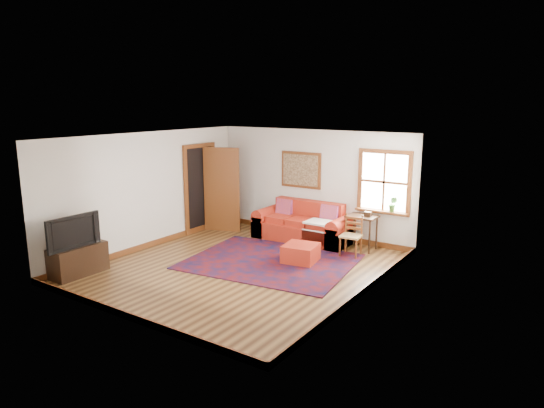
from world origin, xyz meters
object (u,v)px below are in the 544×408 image
Objects in this scene: red_ottoman at (301,253)px; ladder_back_chair at (352,234)px; red_leather_sofa at (304,227)px; side_table at (362,221)px; media_cabinet at (78,260)px.

ladder_back_chair reaches higher than red_ottoman.
red_leather_sofa reaches higher than ladder_back_chair.
red_ottoman is 1.19m from ladder_back_chair.
red_leather_sofa reaches higher than side_table.
red_leather_sofa is at bearing 61.91° from media_cabinet.
red_ottoman is 4.19m from media_cabinet.
ladder_back_chair reaches higher than media_cabinet.
red_leather_sofa reaches higher than red_ottoman.
side_table is at bearing 1.75° from red_leather_sofa.
red_leather_sofa is 1.49m from ladder_back_chair.
media_cabinet is at bearing -134.03° from ladder_back_chair.
ladder_back_chair is 5.32m from media_cabinet.
red_leather_sofa is 1.60m from red_ottoman.
ladder_back_chair is at bearing 45.97° from media_cabinet.
ladder_back_chair reaches higher than side_table.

